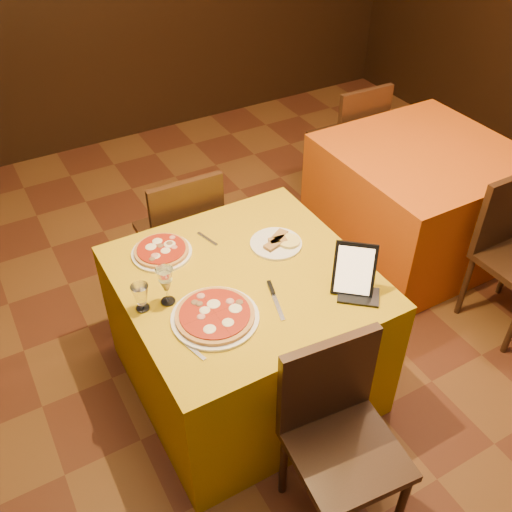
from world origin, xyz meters
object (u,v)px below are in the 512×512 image
chair_main_near (346,453)px  tablet (354,269)px  pizza_far (162,252)px  water_glass (141,298)px  side_table (417,200)px  wine_glass (166,286)px  pizza_near (215,316)px  main_table (245,332)px  chair_main_far (178,233)px  chair_side_far (345,139)px

chair_main_near → tablet: tablet is taller
pizza_far → water_glass: size_ratio=2.23×
side_table → wine_glass: (-1.92, -0.46, 0.47)m
pizza_near → main_table: bearing=37.1°
pizza_near → side_table: bearing=20.0°
chair_main_far → water_glass: 1.00m
wine_glass → chair_main_near: bearing=-66.2°
side_table → chair_main_near: size_ratio=1.21×
side_table → water_glass: size_ratio=8.46×
chair_side_far → pizza_near: chair_side_far is taller
pizza_near → water_glass: bearing=139.5°
chair_main_near → chair_side_far: (1.55, 2.11, 0.00)m
main_table → chair_side_far: chair_side_far is taller
side_table → water_glass: bearing=-167.7°
chair_main_far → pizza_far: size_ratio=3.13×
chair_side_far → main_table: bearing=41.1°
chair_main_far → pizza_near: bearing=77.6°
side_table → chair_main_near: 2.03m
pizza_near → wine_glass: size_ratio=1.97×
side_table → chair_main_far: chair_main_far is taller
side_table → wine_glass: 2.03m
pizza_far → side_table: bearing=4.3°
main_table → pizza_near: size_ratio=2.94×
tablet → side_table: bearing=74.2°
chair_main_near → water_glass: size_ratio=7.00×
chair_side_far → chair_main_far: bearing=18.0°
chair_side_far → pizza_near: (-1.79, -1.46, 0.31)m
main_table → water_glass: (-0.48, 0.03, 0.44)m
wine_glass → tablet: 0.81m
chair_main_far → pizza_near: chair_main_far is taller
main_table → side_table: (1.55, 0.47, 0.00)m
side_table → wine_glass: size_ratio=5.79×
chair_main_near → water_glass: 1.05m
pizza_far → tablet: bearing=-45.6°
side_table → chair_side_far: size_ratio=1.21×
tablet → chair_side_far: bearing=94.0°
wine_glass → pizza_near: bearing=-55.7°
wine_glass → water_glass: wine_glass is taller
tablet → wine_glass: bearing=-163.6°
water_glass → chair_main_near: bearing=-60.6°
main_table → water_glass: 0.65m
chair_side_far → pizza_near: bearing=40.8°
pizza_far → water_glass: bearing=-124.8°
chair_side_far → tablet: bearing=55.1°
main_table → chair_main_far: size_ratio=1.21×
chair_main_near → pizza_near: 0.76m
tablet → chair_main_near: bearing=-85.4°
pizza_near → pizza_far: size_ratio=1.29×
water_glass → tablet: bearing=-22.1°
chair_main_far → tablet: size_ratio=3.73×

